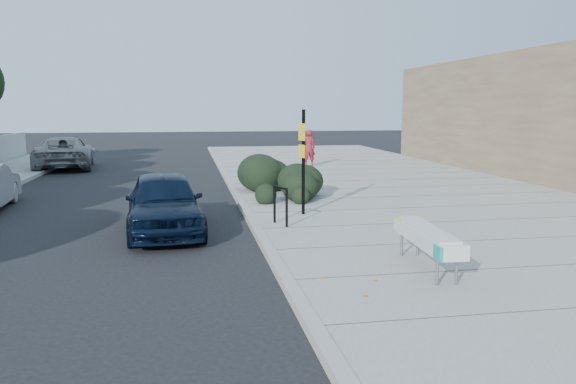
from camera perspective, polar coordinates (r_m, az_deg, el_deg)
The scene contains 10 objects.
ground at distance 11.25m, azimuth -1.80°, elevation -6.64°, with size 120.00×120.00×0.00m, color black.
sidewalk_near at distance 17.54m, azimuth 14.10°, elevation -1.13°, with size 11.20×50.00×0.15m, color gray.
curb_near at distance 16.08m, azimuth -4.42°, elevation -1.72°, with size 0.22×50.00×0.17m, color #9E9E99.
bench at distance 10.08m, azimuth 13.97°, elevation -4.46°, with size 0.66×2.42×0.72m.
bike_rack at distance 13.47m, azimuth -0.77°, elevation -1.00°, with size 0.27×0.60×0.93m.
sign_post at distance 14.70m, azimuth 1.52°, elevation 3.71°, with size 0.15×0.31×2.76m.
hedge at distance 18.13m, azimuth -0.37°, elevation 1.89°, with size 1.85×3.69×1.38m, color black.
sedan_navy at distance 13.63m, azimuth -12.48°, elevation -1.02°, with size 1.72×4.27×1.45m, color black.
suv_silver at distance 29.59m, azimuth -21.78°, elevation 3.74°, with size 2.57×5.57×1.55m, color gray.
pedestrian at distance 27.03m, azimuth 2.11°, elevation 4.50°, with size 0.65×0.42×1.77m, color maroon.
Camera 1 is at (-1.58, -10.74, 2.95)m, focal length 35.00 mm.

